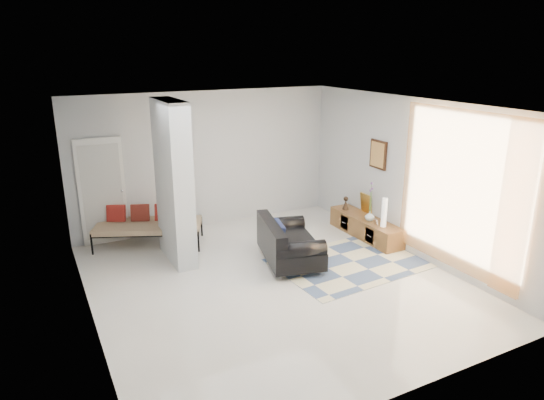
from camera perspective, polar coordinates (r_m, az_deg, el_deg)
floor at (r=7.91m, az=0.23°, el=-9.57°), size 6.00×6.00×0.00m
ceiling at (r=7.10m, az=0.26°, el=11.02°), size 6.00×6.00×0.00m
wall_back at (r=10.05m, az=-7.71°, el=4.67°), size 6.00×0.00×6.00m
wall_front at (r=5.10m, az=16.21°, el=-8.76°), size 6.00×0.00×6.00m
wall_left at (r=6.64m, az=-21.32°, el=-3.07°), size 0.00×6.00×6.00m
wall_right at (r=8.94m, az=16.08°, el=2.55°), size 0.00×6.00×6.00m
partition_column at (r=8.43m, az=-11.50°, el=2.01°), size 0.35×1.20×2.80m
hallway_door at (r=9.63m, az=-19.35°, el=0.93°), size 0.85×0.06×2.04m
curtain at (r=8.11m, az=21.19°, el=0.91°), size 0.00×2.55×2.55m
wall_art at (r=9.52m, az=12.40°, el=5.25°), size 0.04×0.45×0.55m
media_console at (r=9.80m, az=10.94°, el=-3.12°), size 0.45×1.83×0.80m
loveseat at (r=8.44m, az=1.75°, el=-5.10°), size 1.20×1.66×0.76m
daybed at (r=9.47m, az=-14.45°, el=-2.77°), size 2.12×1.53×0.77m
area_rug at (r=8.71m, az=9.61°, el=-7.15°), size 2.83×1.99×0.01m
cylinder_lamp at (r=9.24m, az=13.06°, el=-1.44°), size 0.10×0.10×0.55m
bronze_figurine at (r=10.13m, az=8.66°, el=-0.34°), size 0.14×0.14×0.27m
vase at (r=9.55m, az=11.42°, el=-1.86°), size 0.19×0.19×0.19m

